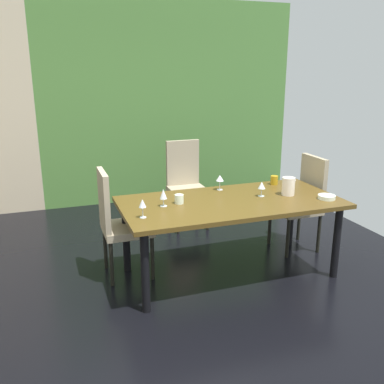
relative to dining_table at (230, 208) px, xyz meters
name	(u,v)px	position (x,y,z in m)	size (l,w,h in m)	color
ground_plane	(183,309)	(-0.62, -0.46, -0.68)	(5.45, 6.35, 0.02)	black
garden_window_panel	(171,103)	(0.23, 2.67, 0.76)	(3.75, 0.10, 2.85)	#50833C
dining_table	(230,208)	(0.00, 0.00, 0.00)	(2.03, 0.99, 0.74)	#553E18
chair_right_far	(303,199)	(1.00, 0.32, -0.11)	(0.44, 0.44, 1.02)	tan
chair_head_far	(186,181)	(0.04, 1.42, -0.09)	(0.44, 0.45, 1.06)	tan
chair_left_far	(117,219)	(-1.00, 0.32, -0.10)	(0.44, 0.44, 1.03)	tan
wine_glass_north	(220,178)	(0.04, 0.36, 0.19)	(0.08, 0.08, 0.15)	silver
wine_glass_south	(163,195)	(-0.63, 0.04, 0.18)	(0.06, 0.06, 0.16)	silver
wine_glass_left	(142,204)	(-0.87, -0.19, 0.19)	(0.06, 0.06, 0.16)	silver
wine_glass_rear	(262,186)	(0.33, 0.02, 0.18)	(0.07, 0.07, 0.14)	silver
serving_bowl_right	(327,197)	(0.86, -0.26, 0.09)	(0.16, 0.16, 0.04)	white
cup_front	(179,199)	(-0.48, 0.07, 0.12)	(0.08, 0.08, 0.08)	silver
cup_near_window	(274,180)	(0.66, 0.36, 0.12)	(0.08, 0.08, 0.09)	#B58B19
pitcher_near_shelf	(288,186)	(0.59, -0.02, 0.16)	(0.14, 0.12, 0.17)	white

